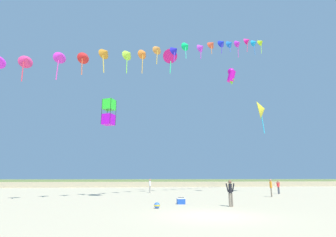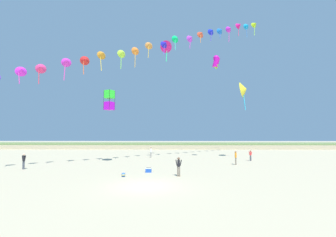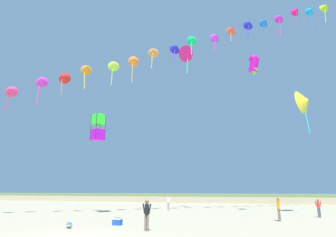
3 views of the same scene
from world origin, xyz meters
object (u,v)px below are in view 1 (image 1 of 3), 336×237
object	(u,v)px
person_near_left	(278,186)
large_kite_outer_drift	(170,56)
large_kite_mid_trail	(231,76)
beach_ball	(157,205)
large_kite_low_lead	(109,112)
person_far_right	(150,185)
large_kite_high_solo	(262,109)
person_far_left	(230,191)
person_near_right	(271,187)
beach_cooler	(181,201)

from	to	relation	value
person_near_left	large_kite_outer_drift	xyz separation A→B (m)	(-11.96, 3.91, 17.33)
large_kite_mid_trail	large_kite_outer_drift	distance (m)	8.72
large_kite_mid_trail	beach_ball	bearing A→B (deg)	-128.54
person_near_left	large_kite_low_lead	xyz separation A→B (m)	(-19.30, -3.24, 7.31)
person_far_right	large_kite_high_solo	xyz separation A→B (m)	(14.73, -1.67, 9.80)
person_far_left	person_far_right	world-z (taller)	person_far_left
large_kite_outer_drift	person_near_right	bearing A→B (deg)	-43.22
large_kite_low_lead	beach_cooler	world-z (taller)	large_kite_low_lead
person_far_left	person_far_right	size ratio (longest dim) A/B	1.00
person_near_left	large_kite_outer_drift	world-z (taller)	large_kite_outer_drift
person_far_left	person_far_right	xyz separation A→B (m)	(-3.99, 16.55, -0.00)
person_near_left	large_kite_outer_drift	distance (m)	21.42
person_far_left	large_kite_high_solo	size ratio (longest dim) A/B	0.37
large_kite_low_lead	beach_ball	distance (m)	12.79
large_kite_outer_drift	beach_ball	world-z (taller)	large_kite_outer_drift
person_near_left	large_kite_low_lead	distance (m)	20.89
large_kite_mid_trail	large_kite_outer_drift	world-z (taller)	large_kite_outer_drift
person_near_right	large_kite_low_lead	xyz separation A→B (m)	(-16.02, 1.01, 7.21)
person_far_left	beach_cooler	xyz separation A→B (m)	(-2.87, 2.12, -0.76)
large_kite_low_lead	beach_ball	size ratio (longest dim) A/B	7.11
person_near_left	large_kite_high_solo	xyz separation A→B (m)	(0.21, 2.73, 9.89)
beach_ball	person_near_left	bearing A→B (deg)	38.94
person_far_left	large_kite_low_lead	bearing A→B (deg)	134.59
person_near_left	person_far_left	bearing A→B (deg)	-130.90
person_near_left	beach_ball	size ratio (longest dim) A/B	4.17
person_far_left	large_kite_low_lead	world-z (taller)	large_kite_low_lead
person_near_right	beach_ball	distance (m)	14.58
person_near_right	large_kite_high_solo	distance (m)	12.52
large_kite_high_solo	beach_cooler	distance (m)	21.43
person_near_right	person_far_left	world-z (taller)	person_near_right
beach_ball	large_kite_low_lead	bearing A→B (deg)	113.34
large_kite_low_lead	large_kite_high_solo	world-z (taller)	large_kite_high_solo
person_near_right	large_kite_mid_trail	world-z (taller)	large_kite_mid_trail
person_near_left	person_near_right	xyz separation A→B (m)	(-3.28, -4.25, 0.10)
large_kite_high_solo	large_kite_outer_drift	size ratio (longest dim) A/B	1.28
person_far_right	large_kite_mid_trail	world-z (taller)	large_kite_mid_trail
person_near_left	person_far_left	world-z (taller)	person_far_left
large_kite_outer_drift	beach_cooler	size ratio (longest dim) A/B	6.15
large_kite_low_lead	large_kite_high_solo	bearing A→B (deg)	17.03
person_far_left	large_kite_low_lead	xyz separation A→B (m)	(-8.78, 8.90, 7.22)
person_near_left	large_kite_low_lead	world-z (taller)	large_kite_low_lead
large_kite_high_solo	large_kite_mid_trail	bearing A→B (deg)	-163.78
large_kite_low_lead	large_kite_mid_trail	xyz separation A→B (m)	(14.95, 4.65, 6.58)
person_near_right	large_kite_high_solo	xyz separation A→B (m)	(3.49, 6.99, 9.79)
large_kite_low_lead	person_near_right	bearing A→B (deg)	-3.61
large_kite_outer_drift	beach_cooler	distance (m)	22.80
person_near_right	large_kite_outer_drift	bearing A→B (deg)	136.78
person_far_left	beach_cooler	distance (m)	3.65
person_near_left	person_far_right	size ratio (longest dim) A/B	0.90
person_far_right	beach_ball	world-z (taller)	person_far_right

